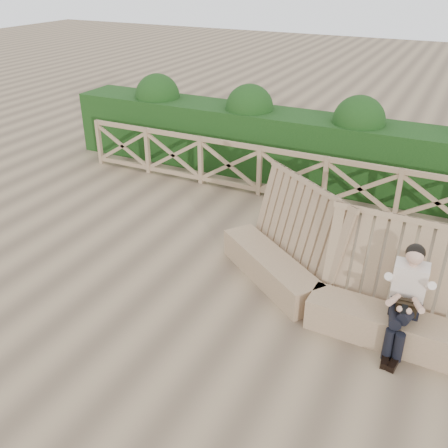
% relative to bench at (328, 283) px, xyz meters
% --- Properties ---
extents(ground, '(60.00, 60.00, 0.00)m').
position_rel_bench_xyz_m(ground, '(-1.73, -0.30, -0.40)').
color(ground, brown).
rests_on(ground, ground).
extents(bench, '(4.00, 1.96, 1.59)m').
position_rel_bench_xyz_m(bench, '(0.00, 0.00, 0.00)').
color(bench, '#886E4E').
rests_on(bench, ground).
extents(woman, '(0.43, 0.90, 1.46)m').
position_rel_bench_xyz_m(woman, '(1.08, -0.38, 0.38)').
color(woman, black).
rests_on(woman, ground).
extents(guardrail, '(10.10, 0.09, 1.10)m').
position_rel_bench_xyz_m(guardrail, '(-1.73, 3.20, 0.15)').
color(guardrail, olive).
rests_on(guardrail, ground).
extents(hedge, '(12.00, 1.20, 1.50)m').
position_rel_bench_xyz_m(hedge, '(-1.73, 4.40, 0.35)').
color(hedge, black).
rests_on(hedge, ground).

